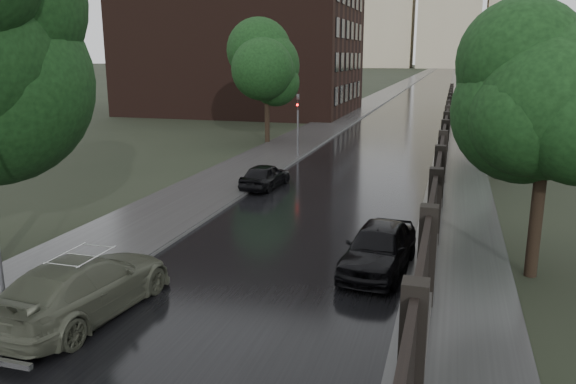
{
  "coord_description": "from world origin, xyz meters",
  "views": [
    {
      "loc": [
        5.0,
        -8.9,
        6.32
      ],
      "look_at": [
        -0.57,
        10.1,
        1.5
      ],
      "focal_mm": 35.0,
      "sensor_mm": 36.0,
      "label": 1
    }
  ],
  "objects_px": {
    "traffic_light": "(298,120)",
    "hatchback_left": "(265,176)",
    "tree_right_b": "(506,83)",
    "tree_right_a": "(548,107)",
    "car_right_near": "(379,247)",
    "tree_right_c": "(488,73)",
    "volga_sedan": "(84,286)",
    "tree_left_far": "(267,71)"
  },
  "relations": [
    {
      "from": "tree_right_c",
      "to": "car_right_near",
      "type": "distance_m",
      "value": 33.4
    },
    {
      "from": "tree_right_c",
      "to": "traffic_light",
      "type": "distance_m",
      "value": 19.26
    },
    {
      "from": "tree_right_b",
      "to": "hatchback_left",
      "type": "relative_size",
      "value": 1.94
    },
    {
      "from": "volga_sedan",
      "to": "tree_right_a",
      "type": "bearing_deg",
      "value": -147.65
    },
    {
      "from": "tree_left_far",
      "to": "tree_right_c",
      "type": "relative_size",
      "value": 1.05
    },
    {
      "from": "tree_right_a",
      "to": "volga_sedan",
      "type": "relative_size",
      "value": 1.32
    },
    {
      "from": "tree_left_far",
      "to": "tree_right_b",
      "type": "xyz_separation_m",
      "value": [
        15.5,
        -8.0,
        -0.29
      ]
    },
    {
      "from": "tree_left_far",
      "to": "car_right_near",
      "type": "bearing_deg",
      "value": -64.02
    },
    {
      "from": "car_right_near",
      "to": "tree_right_c",
      "type": "bearing_deg",
      "value": 88.36
    },
    {
      "from": "traffic_light",
      "to": "car_right_near",
      "type": "distance_m",
      "value": 19.4
    },
    {
      "from": "hatchback_left",
      "to": "volga_sedan",
      "type": "bearing_deg",
      "value": 96.2
    },
    {
      "from": "tree_right_b",
      "to": "car_right_near",
      "type": "height_order",
      "value": "tree_right_b"
    },
    {
      "from": "tree_right_b",
      "to": "tree_left_far",
      "type": "bearing_deg",
      "value": 152.7
    },
    {
      "from": "traffic_light",
      "to": "tree_right_a",
      "type": "bearing_deg",
      "value": -55.23
    },
    {
      "from": "traffic_light",
      "to": "hatchback_left",
      "type": "height_order",
      "value": "traffic_light"
    },
    {
      "from": "tree_right_a",
      "to": "car_right_near",
      "type": "height_order",
      "value": "tree_right_a"
    },
    {
      "from": "tree_right_c",
      "to": "traffic_light",
      "type": "bearing_deg",
      "value": -128.18
    },
    {
      "from": "tree_right_b",
      "to": "traffic_light",
      "type": "distance_m",
      "value": 12.44
    },
    {
      "from": "tree_right_b",
      "to": "car_right_near",
      "type": "bearing_deg",
      "value": -106.39
    },
    {
      "from": "hatchback_left",
      "to": "tree_left_far",
      "type": "bearing_deg",
      "value": -66.2
    },
    {
      "from": "tree_left_far",
      "to": "tree_right_b",
      "type": "bearing_deg",
      "value": -27.3
    },
    {
      "from": "tree_right_a",
      "to": "hatchback_left",
      "type": "height_order",
      "value": "tree_right_a"
    },
    {
      "from": "tree_right_a",
      "to": "volga_sedan",
      "type": "xyz_separation_m",
      "value": [
        -10.99,
        -5.92,
        -4.18
      ]
    },
    {
      "from": "tree_right_c",
      "to": "tree_right_a",
      "type": "bearing_deg",
      "value": -90.0
    },
    {
      "from": "tree_left_far",
      "to": "traffic_light",
      "type": "xyz_separation_m",
      "value": [
        3.7,
        -5.01,
        -2.84
      ]
    },
    {
      "from": "tree_right_c",
      "to": "tree_left_far",
      "type": "bearing_deg",
      "value": -147.17
    },
    {
      "from": "hatchback_left",
      "to": "tree_right_b",
      "type": "bearing_deg",
      "value": -147.79
    },
    {
      "from": "volga_sedan",
      "to": "hatchback_left",
      "type": "xyz_separation_m",
      "value": [
        -0.11,
        14.4,
        -0.16
      ]
    },
    {
      "from": "tree_left_far",
      "to": "tree_right_b",
      "type": "distance_m",
      "value": 17.45
    },
    {
      "from": "tree_right_c",
      "to": "volga_sedan",
      "type": "bearing_deg",
      "value": -106.17
    },
    {
      "from": "tree_right_b",
      "to": "hatchback_left",
      "type": "height_order",
      "value": "tree_right_b"
    },
    {
      "from": "tree_right_a",
      "to": "volga_sedan",
      "type": "height_order",
      "value": "tree_right_a"
    },
    {
      "from": "hatchback_left",
      "to": "car_right_near",
      "type": "bearing_deg",
      "value": 131.59
    },
    {
      "from": "traffic_light",
      "to": "car_right_near",
      "type": "height_order",
      "value": "traffic_light"
    },
    {
      "from": "tree_right_b",
      "to": "tree_right_c",
      "type": "relative_size",
      "value": 1.0
    },
    {
      "from": "hatchback_left",
      "to": "car_right_near",
      "type": "distance_m",
      "value": 11.51
    },
    {
      "from": "tree_right_b",
      "to": "car_right_near",
      "type": "relative_size",
      "value": 1.62
    },
    {
      "from": "tree_right_a",
      "to": "car_right_near",
      "type": "xyz_separation_m",
      "value": [
        -4.37,
        -0.85,
        -4.21
      ]
    },
    {
      "from": "tree_right_a",
      "to": "car_right_near",
      "type": "relative_size",
      "value": 1.62
    },
    {
      "from": "tree_right_a",
      "to": "tree_right_b",
      "type": "relative_size",
      "value": 1.0
    },
    {
      "from": "traffic_light",
      "to": "volga_sedan",
      "type": "distance_m",
      "value": 22.98
    },
    {
      "from": "tree_right_a",
      "to": "tree_right_b",
      "type": "distance_m",
      "value": 14.0
    }
  ]
}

